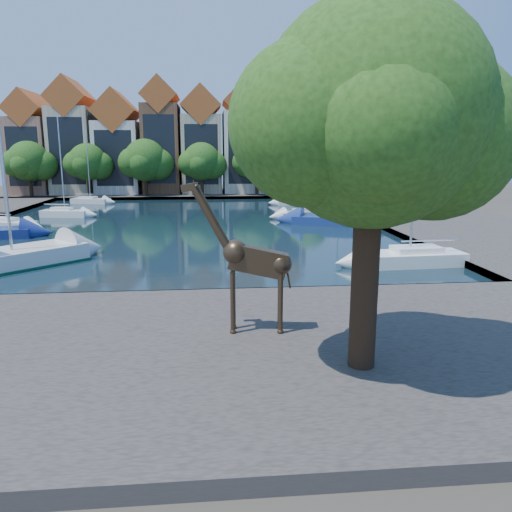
{
  "coord_description": "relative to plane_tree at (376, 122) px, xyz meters",
  "views": [
    {
      "loc": [
        2.99,
        -22.81,
        6.92
      ],
      "look_at": [
        4.94,
        -2.0,
        2.46
      ],
      "focal_mm": 35.0,
      "sensor_mm": 36.0,
      "label": 1
    }
  ],
  "objects": [
    {
      "name": "sailboat_left_c",
      "position": [
        -22.62,
        32.12,
        -7.08
      ],
      "size": [
        5.62,
        3.75,
        8.73
      ],
      "color": "silver",
      "rests_on": "water_basin"
    },
    {
      "name": "townhouse_east_mid",
      "position": [
        0.88,
        64.99,
        0.43
      ],
      "size": [
        6.43,
        9.18,
        16.65
      ],
      "color": "beige",
      "rests_on": "far_quay"
    },
    {
      "name": "far_quay",
      "position": [
        -7.62,
        65.01,
        -7.42
      ],
      "size": [
        60.0,
        16.0,
        0.5
      ],
      "primitive_type": "cube",
      "color": "#46403D",
      "rests_on": "ground"
    },
    {
      "name": "sailboat_left_e",
      "position": [
        -20.06,
        53.01,
        -7.07
      ],
      "size": [
        5.22,
        3.15,
        9.38
      ],
      "color": "silver",
      "rests_on": "water_basin"
    },
    {
      "name": "townhouse_west_end",
      "position": [
        -30.62,
        64.99,
        -0.31
      ],
      "size": [
        5.44,
        9.18,
        14.93
      ],
      "color": "#996853",
      "rests_on": "far_quay"
    },
    {
      "name": "far_tree_far_east",
      "position": [
        10.48,
        59.5,
        -2.6
      ],
      "size": [
        6.76,
        5.2,
        7.36
      ],
      "color": "#332114",
      "rests_on": "far_quay"
    },
    {
      "name": "plane_tree",
      "position": [
        0.0,
        0.0,
        0.0
      ],
      "size": [
        8.32,
        6.4,
        10.62
      ],
      "color": "#332114",
      "rests_on": "near_quay"
    },
    {
      "name": "giraffe_statue",
      "position": [
        -3.25,
        3.25,
        -4.54
      ],
      "size": [
        3.75,
        0.79,
        5.35
      ],
      "color": "#392B1C",
      "rests_on": "near_quay"
    },
    {
      "name": "far_tree_mid_west",
      "position": [
        -13.51,
        59.5,
        -2.38
      ],
      "size": [
        7.8,
        6.0,
        8.0
      ],
      "color": "#332114",
      "rests_on": "far_quay"
    },
    {
      "name": "townhouse_west_inner",
      "position": [
        -18.12,
        64.99,
        -0.32
      ],
      "size": [
        6.43,
        9.18,
        15.15
      ],
      "color": "silver",
      "rests_on": "far_quay"
    },
    {
      "name": "sailboat_right_d",
      "position": [
        6.98,
        48.9,
        -7.02
      ],
      "size": [
        5.86,
        2.08,
        9.43
      ],
      "color": "silver",
      "rests_on": "water_basin"
    },
    {
      "name": "townhouse_center",
      "position": [
        -11.62,
        64.99,
        0.69
      ],
      "size": [
        5.44,
        9.18,
        16.93
      ],
      "color": "brown",
      "rests_on": "far_quay"
    },
    {
      "name": "right_quay",
      "position": [
        17.38,
        33.01,
        -7.42
      ],
      "size": [
        14.0,
        52.0,
        0.5
      ],
      "primitive_type": "cube",
      "color": "#46403D",
      "rests_on": "ground"
    },
    {
      "name": "townhouse_west_mid",
      "position": [
        -24.62,
        64.99,
        0.56
      ],
      "size": [
        5.94,
        9.18,
        16.79
      ],
      "color": "#BCB091",
      "rests_on": "far_quay"
    },
    {
      "name": "sailboat_right_c",
      "position": [
        4.95,
        36.93,
        -7.1
      ],
      "size": [
        5.7,
        3.66,
        9.41
      ],
      "color": "silver",
      "rests_on": "water_basin"
    },
    {
      "name": "water_basin",
      "position": [
        -7.62,
        33.01,
        -7.63
      ],
      "size": [
        38.0,
        50.0,
        0.08
      ],
      "primitive_type": "cube",
      "color": "black",
      "rests_on": "ground"
    },
    {
      "name": "sailboat_left_d",
      "position": [
        -19.62,
        39.54,
        -7.02
      ],
      "size": [
        5.03,
        2.55,
        10.14
      ],
      "color": "white",
      "rests_on": "water_basin"
    },
    {
      "name": "far_tree_mid_east",
      "position": [
        -5.52,
        59.5,
        -2.54
      ],
      "size": [
        7.02,
        5.4,
        7.52
      ],
      "color": "#332114",
      "rests_on": "far_quay"
    },
    {
      "name": "far_tree_east",
      "position": [
        2.49,
        59.5,
        -2.43
      ],
      "size": [
        7.54,
        5.8,
        7.84
      ],
      "color": "#332114",
      "rests_on": "far_quay"
    },
    {
      "name": "far_tree_far_west",
      "position": [
        -29.51,
        59.5,
        -2.49
      ],
      "size": [
        7.28,
        5.6,
        7.68
      ],
      "color": "#332114",
      "rests_on": "far_quay"
    },
    {
      "name": "sailboat_right_b",
      "position": [
        7.38,
        31.59,
        -7.0
      ],
      "size": [
        8.86,
        5.56,
        12.26
      ],
      "color": "navy",
      "rests_on": "water_basin"
    },
    {
      "name": "far_tree_west",
      "position": [
        -21.52,
        59.5,
        -2.6
      ],
      "size": [
        6.76,
        5.2,
        7.36
      ],
      "color": "#332114",
      "rests_on": "far_quay"
    },
    {
      "name": "sailboat_right_a",
      "position": [
        7.38,
        14.64,
        -6.97
      ],
      "size": [
        6.64,
        2.67,
        10.97
      ],
      "color": "white",
      "rests_on": "water_basin"
    },
    {
      "name": "near_quay",
      "position": [
        -7.62,
        2.01,
        -7.42
      ],
      "size": [
        50.0,
        14.0,
        0.5
      ],
      "primitive_type": "cube",
      "color": "#46403D",
      "rests_on": "ground"
    },
    {
      "name": "townhouse_east_inner",
      "position": [
        -5.62,
        64.99,
        0.06
      ],
      "size": [
        5.94,
        9.18,
        15.79
      ],
      "color": "tan",
      "rests_on": "far_quay"
    },
    {
      "name": "townhouse_east_end",
      "position": [
        7.38,
        64.99,
        -0.56
      ],
      "size": [
        5.44,
        9.18,
        14.43
      ],
      "color": "brown",
      "rests_on": "far_quay"
    },
    {
      "name": "ground",
      "position": [
        -7.62,
        9.01,
        -7.67
      ],
      "size": [
        160.0,
        160.0,
        0.0
      ],
      "primitive_type": "plane",
      "color": "#38332B",
      "rests_on": "ground"
    }
  ]
}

